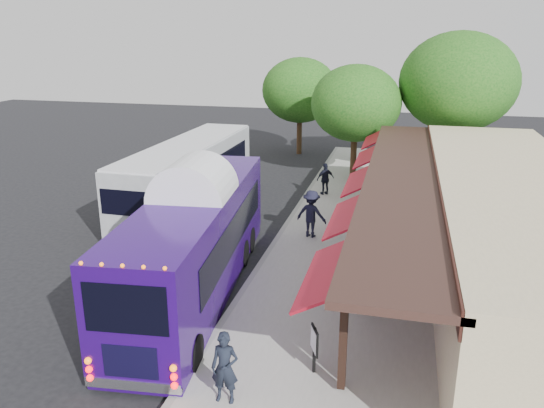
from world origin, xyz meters
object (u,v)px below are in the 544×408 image
Objects in this scene: coach_bus at (196,237)px; ped_a at (225,368)px; sign_board at (314,343)px; city_bus at (189,172)px; ped_c at (325,179)px; ped_b at (362,220)px; ped_d at (311,214)px.

ped_a is (2.73, -5.19, -0.91)m from coach_bus.
city_bus is at bearing 99.75° from sign_board.
city_bus is 9.57× the size of sign_board.
ped_c is at bearing 72.02° from coach_bus.
ped_b reaches higher than sign_board.
ped_c is 0.85× the size of ped_d.
sign_board is at bearing 112.54° from ped_d.
ped_c is at bearing 73.06° from sign_board.
city_bus is 7.29m from ped_d.
ped_b is 2.05m from ped_d.
ped_b is (8.64, -2.99, -0.72)m from city_bus.
ped_d is (6.59, -3.04, -0.61)m from city_bus.
coach_bus is 11.87m from ped_c.
ped_b is at bearing 77.00° from ped_a.
ped_a is 10.89m from ped_b.
city_bus reaches higher than ped_c.
ped_d is at bearing 87.82° from ped_a.
city_bus is 6.75× the size of ped_b.
coach_bus is at bearing -65.23° from city_bus.
ped_a is 0.99× the size of ped_b.
coach_bus is 9.29m from city_bus.
city_bus is 9.17m from ped_b.
ped_c is at bearing -58.05° from ped_b.
ped_d is (-2.05, -0.05, 0.11)m from ped_b.
ped_a is (6.51, -13.67, -0.73)m from city_bus.
ped_b is at bearing -18.39° from city_bus.
ped_a is 10.63m from ped_d.
city_bus is at bearing -8.61° from ped_b.
sign_board is (1.68, -9.10, -0.15)m from ped_d.
city_bus is at bearing 108.08° from coach_bus.
city_bus reaches higher than ped_b.
ped_d is at bearing 11.89° from ped_b.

